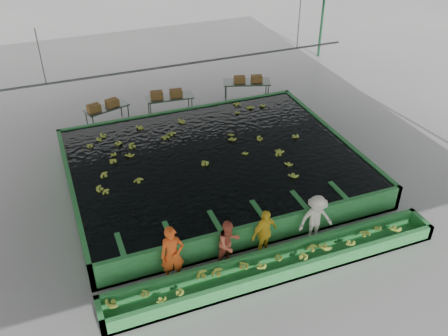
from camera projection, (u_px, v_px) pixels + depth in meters
name	position (u px, v px, depth m)	size (l,w,h in m)	color
ground	(229.00, 200.00, 16.91)	(80.00, 80.00, 0.00)	gray
shed_roof	(230.00, 60.00, 14.16)	(20.00, 22.00, 0.04)	gray
shed_posts	(230.00, 136.00, 15.53)	(20.00, 22.00, 5.00)	#1C5230
flotation_tank	(214.00, 167.00, 17.83)	(10.00, 8.00, 0.90)	#2D833C
tank_water	(214.00, 157.00, 17.61)	(9.70, 7.70, 0.00)	black
sorting_trough	(277.00, 265.00, 13.97)	(10.00, 1.00, 0.50)	#2D833C
cableway_rail	(181.00, 65.00, 19.15)	(0.08, 0.08, 14.00)	#59605B
rail_hanger_left	(41.00, 57.00, 17.08)	(0.04, 0.04, 2.00)	#59605B
rail_hanger_right	(299.00, 24.00, 20.11)	(0.04, 0.04, 2.00)	#59605B
worker_a	(172.00, 255.00, 13.39)	(0.65, 0.43, 1.79)	#F65519
worker_b	(229.00, 244.00, 13.96)	(0.74, 0.58, 1.52)	#C6573C
worker_c	(264.00, 233.00, 14.28)	(0.93, 0.39, 1.59)	yellow
worker_d	(316.00, 219.00, 14.78)	(1.05, 0.60, 1.63)	silver
packing_table_left	(108.00, 116.00, 21.17)	(1.83, 0.73, 0.83)	#59605B
packing_table_mid	(170.00, 106.00, 21.86)	(2.02, 0.81, 0.92)	#59605B
packing_table_right	(246.00, 91.00, 23.08)	(2.14, 0.85, 0.97)	#59605B
box_stack_left	(104.00, 108.00, 20.83)	(1.34, 0.37, 0.29)	brown
box_stack_mid	(167.00, 97.00, 21.55)	(1.37, 0.38, 0.29)	brown
box_stack_right	(248.00, 82.00, 22.77)	(1.29, 0.36, 0.28)	brown
floating_bananas	(206.00, 146.00, 18.23)	(8.24, 5.62, 0.11)	#A7BB3A
trough_bananas	(277.00, 261.00, 13.89)	(8.54, 0.57, 0.11)	#A7BB3A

